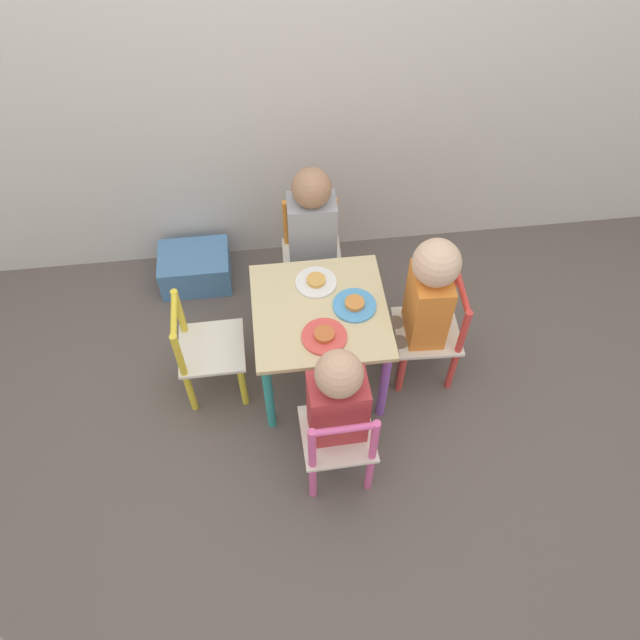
# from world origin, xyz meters

# --- Properties ---
(ground_plane) EXTENTS (6.00, 6.00, 0.00)m
(ground_plane) POSITION_xyz_m (0.00, 0.00, 0.00)
(ground_plane) COLOR #5B514C
(kids_table) EXTENTS (0.52, 0.52, 0.44)m
(kids_table) POSITION_xyz_m (0.00, 0.00, 0.37)
(kids_table) COLOR beige
(kids_table) RESTS_ON ground_plane
(chair_orange) EXTENTS (0.27, 0.27, 0.51)m
(chair_orange) POSITION_xyz_m (0.02, 0.46, 0.25)
(chair_orange) COLOR silver
(chair_orange) RESTS_ON ground_plane
(chair_pink) EXTENTS (0.27, 0.27, 0.51)m
(chair_pink) POSITION_xyz_m (0.01, -0.46, 0.25)
(chair_pink) COLOR silver
(chair_pink) RESTS_ON ground_plane
(chair_red) EXTENTS (0.27, 0.27, 0.51)m
(chair_red) POSITION_xyz_m (0.46, -0.02, 0.25)
(chair_red) COLOR silver
(chair_red) RESTS_ON ground_plane
(chair_yellow) EXTENTS (0.26, 0.26, 0.51)m
(chair_yellow) POSITION_xyz_m (-0.46, -0.00, 0.25)
(chair_yellow) COLOR silver
(chair_yellow) RESTS_ON ground_plane
(child_back) EXTENTS (0.21, 0.22, 0.76)m
(child_back) POSITION_xyz_m (0.02, 0.40, 0.45)
(child_back) COLOR #7A6B5B
(child_back) RESTS_ON ground_plane
(child_front) EXTENTS (0.20, 0.22, 0.71)m
(child_front) POSITION_xyz_m (0.01, -0.40, 0.42)
(child_front) COLOR #4C608E
(child_front) RESTS_ON ground_plane
(child_right) EXTENTS (0.23, 0.21, 0.76)m
(child_right) POSITION_xyz_m (0.40, -0.02, 0.46)
(child_right) COLOR #7A6B5B
(child_right) RESTS_ON ground_plane
(plate_back) EXTENTS (0.16, 0.16, 0.03)m
(plate_back) POSITION_xyz_m (0.00, 0.13, 0.45)
(plate_back) COLOR white
(plate_back) RESTS_ON kids_table
(plate_front) EXTENTS (0.17, 0.17, 0.03)m
(plate_front) POSITION_xyz_m (-0.00, -0.13, 0.45)
(plate_front) COLOR #E54C47
(plate_front) RESTS_ON kids_table
(plate_right) EXTENTS (0.17, 0.17, 0.03)m
(plate_right) POSITION_xyz_m (0.13, 0.00, 0.45)
(plate_right) COLOR #4C9EE0
(plate_right) RESTS_ON kids_table
(storage_bin) EXTENTS (0.33, 0.25, 0.17)m
(storage_bin) POSITION_xyz_m (-0.53, 0.61, 0.09)
(storage_bin) COLOR #4C7FB7
(storage_bin) RESTS_ON ground_plane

